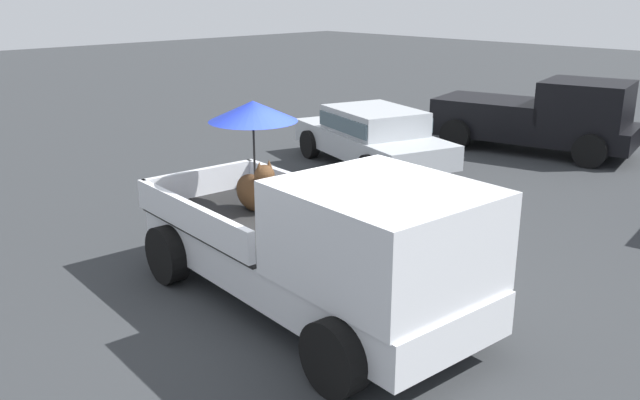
% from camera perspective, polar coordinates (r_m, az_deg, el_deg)
% --- Properties ---
extents(ground_plane, '(80.00, 80.00, 0.00)m').
position_cam_1_polar(ground_plane, '(8.76, -1.44, -8.81)').
color(ground_plane, '#2D3033').
extents(pickup_truck_main, '(5.18, 2.57, 2.41)m').
position_cam_1_polar(pickup_truck_main, '(8.08, 0.43, -3.60)').
color(pickup_truck_main, black).
rests_on(pickup_truck_main, ground).
extents(pickup_truck_far, '(5.08, 2.98, 1.80)m').
position_cam_1_polar(pickup_truck_far, '(17.43, 18.20, 6.72)').
color(pickup_truck_far, black).
rests_on(pickup_truck_far, ground).
extents(parked_sedan_near, '(4.62, 2.92, 1.33)m').
position_cam_1_polar(parked_sedan_near, '(15.20, 4.47, 5.55)').
color(parked_sedan_near, black).
rests_on(parked_sedan_near, ground).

